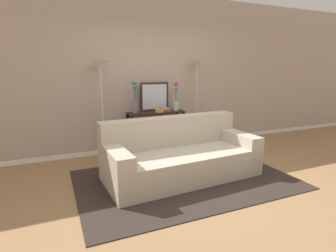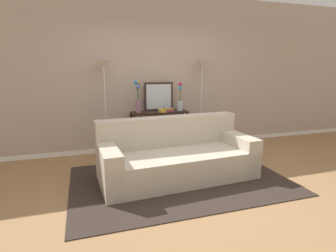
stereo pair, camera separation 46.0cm
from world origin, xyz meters
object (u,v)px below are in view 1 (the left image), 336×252
(couch, at_px, (180,157))
(console_table, at_px, (156,125))
(floor_lamp_left, at_px, (101,83))
(wall_mirror, at_px, (155,97))
(book_stack, at_px, (165,110))
(book_row_under_console, at_px, (143,150))
(vase_short_flowers, at_px, (176,101))
(floor_lamp_right, at_px, (197,80))
(vase_tall_flowers, at_px, (135,98))
(fruit_bowl, at_px, (160,111))

(couch, height_order, console_table, couch)
(floor_lamp_left, distance_m, wall_mirror, 1.10)
(console_table, bearing_deg, book_stack, -27.84)
(book_row_under_console, bearing_deg, vase_short_flowers, -0.43)
(floor_lamp_left, xyz_separation_m, vase_short_flowers, (1.45, 0.02, -0.40))
(floor_lamp_left, relative_size, vase_short_flowers, 3.12)
(floor_lamp_right, relative_size, vase_tall_flowers, 2.94)
(console_table, xyz_separation_m, wall_mirror, (0.02, 0.13, 0.54))
(floor_lamp_left, bearing_deg, couch, -55.19)
(wall_mirror, xyz_separation_m, vase_tall_flowers, (-0.44, -0.14, -0.00))
(fruit_bowl, height_order, book_stack, book_stack)
(vase_short_flowers, height_order, fruit_bowl, vase_short_flowers)
(floor_lamp_right, bearing_deg, console_table, 178.11)
(floor_lamp_right, relative_size, book_row_under_console, 4.69)
(console_table, distance_m, book_row_under_console, 0.55)
(fruit_bowl, bearing_deg, wall_mirror, 94.74)
(floor_lamp_right, distance_m, vase_tall_flowers, 1.33)
(floor_lamp_right, relative_size, book_stack, 9.07)
(vase_short_flowers, height_order, book_row_under_console, vase_short_flowers)
(book_row_under_console, bearing_deg, floor_lamp_left, -177.81)
(book_stack, xyz_separation_m, book_row_under_console, (-0.43, 0.08, -0.78))
(console_table, height_order, book_row_under_console, console_table)
(floor_lamp_right, distance_m, book_stack, 0.91)
(console_table, bearing_deg, vase_short_flowers, -0.70)
(couch, relative_size, fruit_bowl, 13.26)
(floor_lamp_right, height_order, vase_tall_flowers, floor_lamp_right)
(floor_lamp_right, bearing_deg, vase_tall_flowers, 179.10)
(wall_mirror, bearing_deg, floor_lamp_right, -10.50)
(vase_tall_flowers, bearing_deg, couch, -77.28)
(wall_mirror, relative_size, book_stack, 2.95)
(floor_lamp_right, bearing_deg, wall_mirror, 169.50)
(floor_lamp_left, relative_size, wall_mirror, 3.05)
(floor_lamp_left, height_order, book_stack, floor_lamp_left)
(floor_lamp_left, distance_m, vase_short_flowers, 1.50)
(console_table, bearing_deg, vase_tall_flowers, -178.85)
(wall_mirror, bearing_deg, vase_tall_flowers, -162.86)
(fruit_bowl, bearing_deg, vase_short_flowers, 12.75)
(fruit_bowl, bearing_deg, console_table, 115.40)
(console_table, xyz_separation_m, floor_lamp_left, (-1.02, -0.03, 0.84))
(couch, height_order, fruit_bowl, couch)
(vase_tall_flowers, xyz_separation_m, book_stack, (0.58, -0.08, -0.24))
(couch, bearing_deg, vase_short_flowers, 67.69)
(couch, relative_size, floor_lamp_right, 1.32)
(fruit_bowl, xyz_separation_m, book_row_under_console, (-0.31, 0.09, -0.77))
(console_table, bearing_deg, wall_mirror, 79.07)
(floor_lamp_left, height_order, book_row_under_console, floor_lamp_left)
(console_table, bearing_deg, couch, -95.24)
(couch, xyz_separation_m, fruit_bowl, (0.16, 1.24, 0.52))
(console_table, xyz_separation_m, fruit_bowl, (0.04, -0.09, 0.29))
(couch, bearing_deg, fruit_bowl, 82.41)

